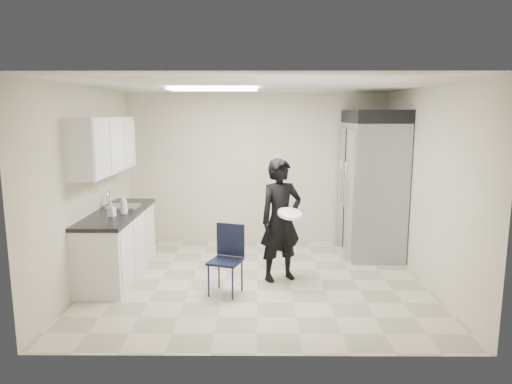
{
  "coord_description": "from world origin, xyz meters",
  "views": [
    {
      "loc": [
        0.02,
        -5.96,
        2.24
      ],
      "look_at": [
        -0.02,
        0.2,
        1.18
      ],
      "focal_mm": 32.0,
      "sensor_mm": 36.0,
      "label": 1
    }
  ],
  "objects_px": {
    "folding_chair": "(225,261)",
    "man_tuxedo": "(281,220)",
    "lower_counter": "(118,245)",
    "commercial_fridge": "(371,189)"
  },
  "relations": [
    {
      "from": "lower_counter",
      "to": "folding_chair",
      "type": "height_order",
      "value": "lower_counter"
    },
    {
      "from": "lower_counter",
      "to": "folding_chair",
      "type": "distance_m",
      "value": 1.7
    },
    {
      "from": "folding_chair",
      "to": "man_tuxedo",
      "type": "xyz_separation_m",
      "value": [
        0.71,
        0.52,
        0.41
      ]
    },
    {
      "from": "lower_counter",
      "to": "man_tuxedo",
      "type": "bearing_deg",
      "value": -4.49
    },
    {
      "from": "lower_counter",
      "to": "commercial_fridge",
      "type": "distance_m",
      "value": 3.98
    },
    {
      "from": "commercial_fridge",
      "to": "man_tuxedo",
      "type": "height_order",
      "value": "commercial_fridge"
    },
    {
      "from": "lower_counter",
      "to": "man_tuxedo",
      "type": "relative_size",
      "value": 1.14
    },
    {
      "from": "folding_chair",
      "to": "man_tuxedo",
      "type": "bearing_deg",
      "value": 54.71
    },
    {
      "from": "commercial_fridge",
      "to": "folding_chair",
      "type": "bearing_deg",
      "value": -141.48
    },
    {
      "from": "commercial_fridge",
      "to": "folding_chair",
      "type": "relative_size",
      "value": 2.49
    }
  ]
}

